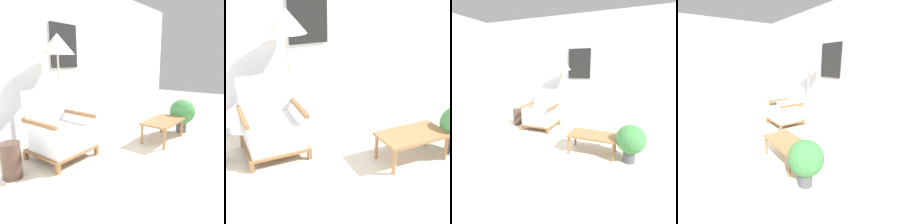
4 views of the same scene
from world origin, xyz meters
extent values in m
cube|color=silver|center=(0.00, 2.52, 1.35)|extent=(8.00, 0.06, 2.70)
cube|color=black|center=(0.11, 2.47, 1.55)|extent=(0.56, 0.02, 0.72)
cube|color=brown|center=(-0.99, 1.43, 0.06)|extent=(0.05, 0.05, 0.11)
cube|color=brown|center=(-0.29, 1.43, 0.06)|extent=(0.05, 0.05, 0.11)
cube|color=brown|center=(-0.99, 2.09, 0.06)|extent=(0.05, 0.05, 0.11)
cube|color=brown|center=(-0.29, 2.09, 0.06)|extent=(0.05, 0.05, 0.11)
cube|color=brown|center=(-0.64, 1.76, 0.13)|extent=(0.74, 0.71, 0.03)
cube|color=silver|center=(-0.64, 1.74, 0.29)|extent=(0.66, 0.61, 0.30)
cube|color=silver|center=(-0.64, 2.08, 0.68)|extent=(0.66, 0.08, 0.49)
cube|color=brown|center=(-0.98, 1.76, 0.56)|extent=(0.05, 0.65, 0.05)
cube|color=brown|center=(-0.30, 1.76, 0.56)|extent=(0.05, 0.65, 0.05)
cylinder|color=#B7B2A8|center=(-0.27, 2.18, 0.01)|extent=(0.26, 0.26, 0.03)
cylinder|color=#B7B2A8|center=(-0.27, 2.18, 0.71)|extent=(0.03, 0.03, 1.37)
cone|color=silver|center=(-0.27, 2.18, 1.55)|extent=(0.51, 0.51, 0.30)
cube|color=olive|center=(0.83, 0.93, 0.33)|extent=(0.82, 0.46, 0.04)
cylinder|color=olive|center=(0.46, 0.74, 0.16)|extent=(0.04, 0.04, 0.31)
cylinder|color=olive|center=(1.20, 0.74, 0.16)|extent=(0.04, 0.04, 0.31)
cylinder|color=olive|center=(0.46, 1.12, 0.16)|extent=(0.04, 0.04, 0.31)
cylinder|color=olive|center=(1.20, 1.12, 0.16)|extent=(0.04, 0.04, 0.31)
camera|label=1|loc=(-2.48, -0.48, 1.31)|focal=35.00mm
camera|label=2|loc=(-1.34, -1.68, 2.05)|focal=50.00mm
camera|label=3|loc=(1.37, -1.89, 1.48)|focal=28.00mm
camera|label=4|loc=(2.95, -0.36, 1.54)|focal=28.00mm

